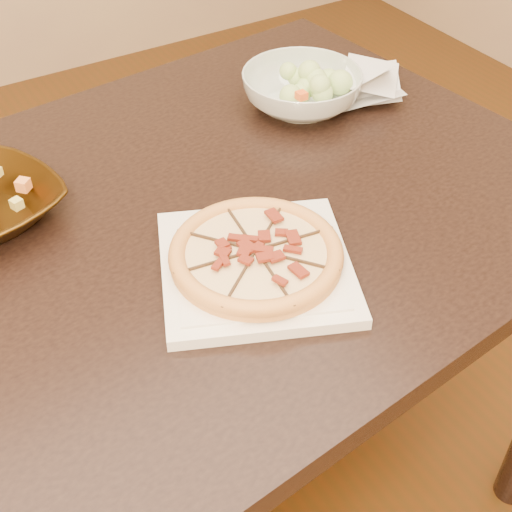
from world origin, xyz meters
The scene contains 7 objects.
floor centered at (0.00, 0.00, -0.01)m, with size 4.00×4.00×0.02m, color #3F270D.
dining_table centered at (-0.16, -0.07, 0.65)m, with size 1.51×1.06×0.75m.
plate centered at (-0.07, -0.23, 0.76)m, with size 0.35×0.35×0.02m.
pizza centered at (-0.07, -0.23, 0.78)m, with size 0.24×0.24×0.03m.
salad_bowl centered at (0.25, 0.12, 0.79)m, with size 0.22×0.22×0.07m, color silver.
salad centered at (0.25, 0.12, 0.84)m, with size 0.10×0.11×0.04m.
cling_film centered at (0.38, 0.07, 0.78)m, with size 0.17×0.14×0.05m, color silver, non-canonical shape.
Camera 1 is at (-0.46, -0.87, 1.43)m, focal length 50.00 mm.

